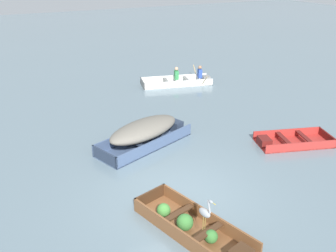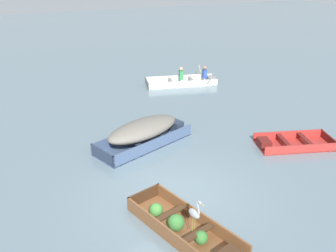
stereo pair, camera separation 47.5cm
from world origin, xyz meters
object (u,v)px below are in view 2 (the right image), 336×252
at_px(dinghy_wooden_brown_foreground, 184,228).
at_px(heron_on_dinghy, 195,213).
at_px(skiff_slate_blue_near_moored, 144,131).
at_px(skiff_red_mid_moored, 291,143).
at_px(rowboat_white_with_crew, 185,81).

xyz_separation_m(dinghy_wooden_brown_foreground, heron_on_dinghy, (0.00, -0.46, 0.75)).
xyz_separation_m(skiff_slate_blue_near_moored, skiff_red_mid_moored, (4.44, -2.13, -0.40)).
relative_size(dinghy_wooden_brown_foreground, heron_on_dinghy, 3.85).
xyz_separation_m(skiff_slate_blue_near_moored, rowboat_white_with_crew, (4.23, 5.40, -0.33)).
xyz_separation_m(dinghy_wooden_brown_foreground, rowboat_white_with_crew, (5.01, 10.01, 0.02)).
bearing_deg(heron_on_dinghy, rowboat_white_with_crew, 64.43).
distance_m(skiff_red_mid_moored, rowboat_white_with_crew, 7.53).
xyz_separation_m(skiff_red_mid_moored, heron_on_dinghy, (-5.22, -2.94, 0.80)).
relative_size(skiff_slate_blue_near_moored, skiff_red_mid_moored, 1.34).
relative_size(rowboat_white_with_crew, heron_on_dinghy, 4.30).
distance_m(skiff_slate_blue_near_moored, skiff_red_mid_moored, 4.94).
distance_m(skiff_slate_blue_near_moored, rowboat_white_with_crew, 6.87).
height_order(dinghy_wooden_brown_foreground, rowboat_white_with_crew, rowboat_white_with_crew).
xyz_separation_m(skiff_slate_blue_near_moored, heron_on_dinghy, (-0.77, -5.07, 0.40)).
distance_m(dinghy_wooden_brown_foreground, heron_on_dinghy, 0.88).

